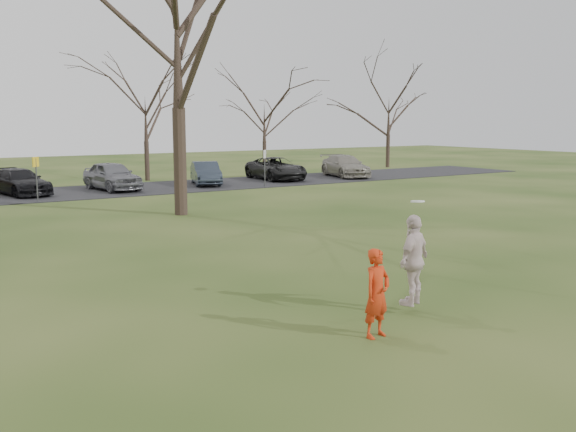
# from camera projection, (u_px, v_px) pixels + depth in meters

# --- Properties ---
(ground) EXTENTS (120.00, 120.00, 0.00)m
(ground) POSITION_uv_depth(u_px,v_px,m) (403.00, 322.00, 11.99)
(ground) COLOR #1E380F
(ground) RESTS_ON ground
(parking_strip) EXTENTS (62.00, 6.50, 0.04)m
(parking_strip) POSITION_uv_depth(u_px,v_px,m) (66.00, 193.00, 32.80)
(parking_strip) COLOR black
(parking_strip) RESTS_ON ground
(player_defender) EXTENTS (0.63, 0.47, 1.56)m
(player_defender) POSITION_uv_depth(u_px,v_px,m) (377.00, 293.00, 11.08)
(player_defender) COLOR red
(player_defender) RESTS_ON ground
(car_3) EXTENTS (2.77, 4.71, 1.28)m
(car_3) POSITION_uv_depth(u_px,v_px,m) (20.00, 182.00, 31.83)
(car_3) COLOR black
(car_3) RESTS_ON parking_strip
(car_4) EXTENTS (2.30, 4.62, 1.51)m
(car_4) POSITION_uv_depth(u_px,v_px,m) (112.00, 176.00, 34.01)
(car_4) COLOR slate
(car_4) RESTS_ON parking_strip
(car_5) EXTENTS (2.55, 4.21, 1.31)m
(car_5) POSITION_uv_depth(u_px,v_px,m) (206.00, 173.00, 36.77)
(car_5) COLOR #29323E
(car_5) RESTS_ON parking_strip
(car_6) EXTENTS (2.64, 5.11, 1.38)m
(car_6) POSITION_uv_depth(u_px,v_px,m) (276.00, 168.00, 39.90)
(car_6) COLOR black
(car_6) RESTS_ON parking_strip
(car_7) EXTENTS (3.04, 5.12, 1.39)m
(car_7) POSITION_uv_depth(u_px,v_px,m) (345.00, 166.00, 41.91)
(car_7) COLOR gray
(car_7) RESTS_ON parking_strip
(catching_play) EXTENTS (1.13, 0.79, 2.05)m
(catching_play) POSITION_uv_depth(u_px,v_px,m) (414.00, 260.00, 12.45)
(catching_play) COLOR beige
(catching_play) RESTS_ON ground
(sign_yellow) EXTENTS (0.35, 0.35, 2.08)m
(sign_yellow) POSITION_uv_depth(u_px,v_px,m) (36.00, 171.00, 29.02)
(sign_yellow) COLOR #47474C
(sign_yellow) RESTS_ON ground
(sign_white) EXTENTS (0.35, 0.35, 2.08)m
(sign_white) POSITION_uv_depth(u_px,v_px,m) (265.00, 161.00, 35.42)
(sign_white) COLOR #47474C
(sign_white) RESTS_ON ground
(big_tree) EXTENTS (9.00, 9.00, 14.00)m
(big_tree) POSITION_uv_depth(u_px,v_px,m) (177.00, 33.00, 24.50)
(big_tree) COLOR #352821
(big_tree) RESTS_ON ground
(small_tree_row) EXTENTS (55.00, 5.90, 8.50)m
(small_tree_row) POSITION_uv_depth(u_px,v_px,m) (117.00, 117.00, 38.78)
(small_tree_row) COLOR #352821
(small_tree_row) RESTS_ON ground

